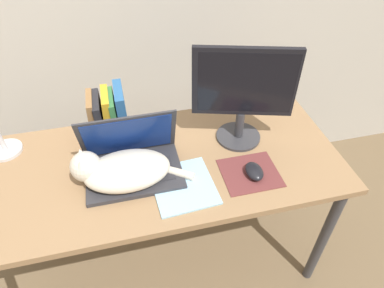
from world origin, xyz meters
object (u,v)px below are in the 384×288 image
(external_monitor, at_px, (243,92))
(book_row, at_px, (109,117))
(computer_mouse, at_px, (254,171))
(laptop, at_px, (133,161))
(notepad, at_px, (183,186))
(cat, at_px, (121,170))

(external_monitor, distance_m, book_row, 0.55)
(external_monitor, xyz_separation_m, computer_mouse, (-0.01, -0.22, -0.21))
(laptop, distance_m, notepad, 0.21)
(cat, height_order, book_row, book_row)
(cat, relative_size, external_monitor, 1.07)
(cat, xyz_separation_m, external_monitor, (0.50, 0.13, 0.17))
(laptop, relative_size, external_monitor, 0.86)
(book_row, bearing_deg, notepad, -56.16)
(laptop, bearing_deg, notepad, -36.84)
(laptop, bearing_deg, computer_mouse, -16.83)
(laptop, relative_size, cat, 0.81)
(book_row, bearing_deg, cat, -86.15)
(laptop, distance_m, external_monitor, 0.50)
(cat, bearing_deg, laptop, 43.51)
(notepad, bearing_deg, external_monitor, 36.66)
(cat, distance_m, notepad, 0.24)
(laptop, bearing_deg, external_monitor, 10.89)
(cat, bearing_deg, external_monitor, 14.74)
(cat, height_order, notepad, cat)
(notepad, bearing_deg, cat, 159.21)
(cat, relative_size, computer_mouse, 4.63)
(laptop, height_order, computer_mouse, laptop)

